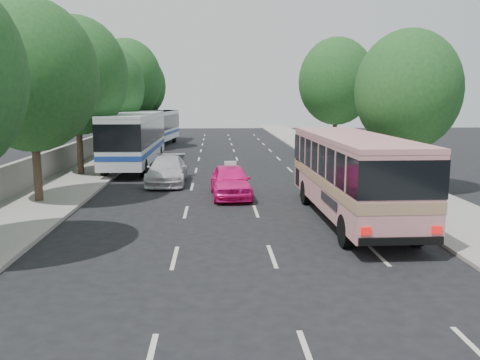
{
  "coord_description": "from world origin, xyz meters",
  "views": [
    {
      "loc": [
        -0.69,
        -16.52,
        4.72
      ],
      "look_at": [
        0.26,
        2.35,
        1.6
      ],
      "focal_mm": 38.0,
      "sensor_mm": 36.0,
      "label": 1
    }
  ],
  "objects": [
    {
      "name": "tree_right_near",
      "position": [
        8.78,
        7.94,
        5.2
      ],
      "size": [
        5.1,
        5.1,
        7.95
      ],
      "color": "#38281E",
      "rests_on": "ground"
    },
    {
      "name": "tour_coach_front",
      "position": [
        -5.97,
        17.53,
        2.18
      ],
      "size": [
        2.69,
        12.13,
        3.63
      ],
      "rotation": [
        0.0,
        0.0,
        -0.01
      ],
      "color": "silver",
      "rests_on": "ground"
    },
    {
      "name": "tree_right_far",
      "position": [
        9.08,
        23.94,
        6.12
      ],
      "size": [
        6.0,
        6.0,
        9.35
      ],
      "color": "#38281E",
      "rests_on": "ground"
    },
    {
      "name": "tree_left_d",
      "position": [
        -8.52,
        21.94,
        5.63
      ],
      "size": [
        5.52,
        5.52,
        8.6
      ],
      "color": "#38281E",
      "rests_on": "ground"
    },
    {
      "name": "ground",
      "position": [
        0.0,
        0.0,
        0.0
      ],
      "size": [
        120.0,
        120.0,
        0.0
      ],
      "primitive_type": "plane",
      "color": "black",
      "rests_on": "ground"
    },
    {
      "name": "tree_left_c",
      "position": [
        -8.62,
        13.94,
        6.12
      ],
      "size": [
        6.0,
        6.0,
        9.35
      ],
      "color": "#38281E",
      "rests_on": "ground"
    },
    {
      "name": "low_wall",
      "position": [
        -10.3,
        20.0,
        0.9
      ],
      "size": [
        0.3,
        90.0,
        1.5
      ],
      "primitive_type": "cube",
      "color": "#9E998E",
      "rests_on": "sidewalk_left"
    },
    {
      "name": "sidewalk_right",
      "position": [
        8.5,
        20.0,
        0.06
      ],
      "size": [
        4.0,
        90.0,
        0.12
      ],
      "primitive_type": "cube",
      "color": "#9E998E",
      "rests_on": "ground"
    },
    {
      "name": "taxi_roof_sign",
      "position": [
        0.05,
        7.17,
        1.61
      ],
      "size": [
        0.56,
        0.21,
        0.18
      ],
      "primitive_type": "cube",
      "rotation": [
        0.0,
        0.0,
        0.05
      ],
      "color": "silver",
      "rests_on": "pink_taxi"
    },
    {
      "name": "tree_left_f",
      "position": [
        -8.62,
        37.94,
        6.0
      ],
      "size": [
        5.88,
        5.88,
        9.16
      ],
      "color": "#38281E",
      "rests_on": "ground"
    },
    {
      "name": "sidewalk_left",
      "position": [
        -8.5,
        20.0,
        0.07
      ],
      "size": [
        4.0,
        90.0,
        0.15
      ],
      "primitive_type": "cube",
      "color": "#9E998E",
      "rests_on": "ground"
    },
    {
      "name": "tour_coach_rear",
      "position": [
        -6.3,
        32.95,
        1.99
      ],
      "size": [
        3.66,
        11.25,
        3.31
      ],
      "rotation": [
        0.0,
        0.0,
        -0.12
      ],
      "color": "white",
      "rests_on": "ground"
    },
    {
      "name": "pink_taxi",
      "position": [
        0.05,
        7.17,
        0.76
      ],
      "size": [
        2.02,
        4.55,
        1.52
      ],
      "primitive_type": "imported",
      "rotation": [
        0.0,
        0.0,
        0.05
      ],
      "color": "#FF168B",
      "rests_on": "ground"
    },
    {
      "name": "tree_left_e",
      "position": [
        -8.42,
        29.94,
        6.43
      ],
      "size": [
        6.3,
        6.3,
        9.82
      ],
      "color": "#38281E",
      "rests_on": "ground"
    },
    {
      "name": "white_pickup",
      "position": [
        -3.29,
        11.03,
        0.73
      ],
      "size": [
        2.06,
        5.04,
        1.46
      ],
      "primitive_type": "imported",
      "rotation": [
        0.0,
        0.0,
        -0.0
      ],
      "color": "silver",
      "rests_on": "ground"
    },
    {
      "name": "tree_left_b",
      "position": [
        -8.42,
        5.94,
        5.82
      ],
      "size": [
        5.7,
        5.7,
        8.88
      ],
      "color": "#38281E",
      "rests_on": "ground"
    },
    {
      "name": "pink_bus",
      "position": [
        4.5,
        2.29,
        2.04
      ],
      "size": [
        2.75,
        10.31,
        3.28
      ],
      "rotation": [
        0.0,
        0.0,
        0.01
      ],
      "color": "#CB8285",
      "rests_on": "ground"
    }
  ]
}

